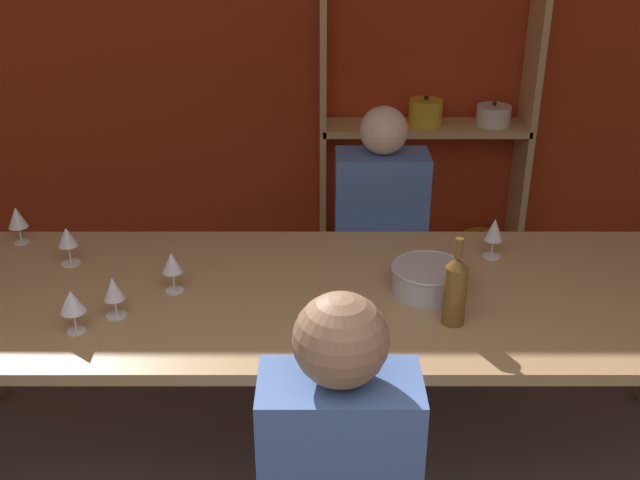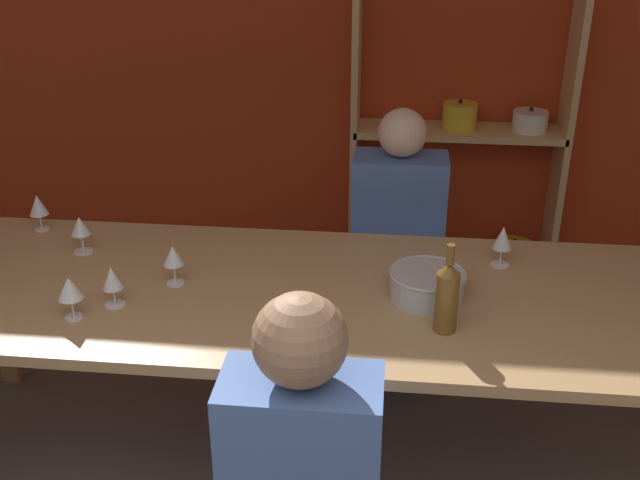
% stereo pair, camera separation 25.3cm
% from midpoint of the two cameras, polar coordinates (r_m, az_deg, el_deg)
% --- Properties ---
extents(wall_back_red, '(8.80, 0.06, 2.70)m').
position_cam_midpoint_polar(wall_back_red, '(4.30, 3.40, 15.93)').
color(wall_back_red, '#B23819').
rests_on(wall_back_red, ground_plane).
extents(shelf_unit, '(1.17, 0.30, 1.62)m').
position_cam_midpoint_polar(shelf_unit, '(4.32, 12.27, 5.02)').
color(shelf_unit, tan).
rests_on(shelf_unit, ground_plane).
extents(dining_table, '(3.06, 0.99, 0.77)m').
position_cam_midpoint_polar(dining_table, '(2.65, 2.51, -5.33)').
color(dining_table, tan).
rests_on(dining_table, ground_plane).
extents(mixing_bowl, '(0.26, 0.26, 0.10)m').
position_cam_midpoint_polar(mixing_bowl, '(2.60, 10.93, -3.33)').
color(mixing_bowl, '#B7BABC').
rests_on(mixing_bowl, dining_table).
extents(wine_bottle_dark, '(0.07, 0.07, 0.30)m').
position_cam_midpoint_polar(wine_bottle_dark, '(2.39, 12.66, -4.29)').
color(wine_bottle_dark, brown).
rests_on(wine_bottle_dark, dining_table).
extents(wine_glass_white_a, '(0.08, 0.08, 0.15)m').
position_cam_midpoint_polar(wine_glass_white_a, '(3.19, -18.60, 2.43)').
color(wine_glass_white_a, white).
rests_on(wine_glass_white_a, dining_table).
extents(wine_glass_empty_a, '(0.07, 0.07, 0.15)m').
position_cam_midpoint_polar(wine_glass_empty_a, '(2.95, -15.51, 0.90)').
color(wine_glass_empty_a, white).
rests_on(wine_glass_empty_a, dining_table).
extents(wine_glass_empty_b, '(0.07, 0.07, 0.16)m').
position_cam_midpoint_polar(wine_glass_empty_b, '(2.85, 16.24, 0.04)').
color(wine_glass_empty_b, white).
rests_on(wine_glass_empty_b, dining_table).
extents(wine_glass_red_a, '(0.07, 0.07, 0.14)m').
position_cam_midpoint_polar(wine_glass_red_a, '(2.55, -12.86, -3.02)').
color(wine_glass_red_a, white).
rests_on(wine_glass_red_a, dining_table).
extents(wine_glass_white_b, '(0.08, 0.08, 0.15)m').
position_cam_midpoint_polar(wine_glass_white_b, '(2.50, -15.82, -3.72)').
color(wine_glass_white_b, white).
rests_on(wine_glass_white_b, dining_table).
extents(wine_glass_empty_c, '(0.07, 0.07, 0.15)m').
position_cam_midpoint_polar(wine_glass_empty_c, '(2.64, -8.47, -1.32)').
color(wine_glass_empty_c, white).
rests_on(wine_glass_empty_c, dining_table).
extents(person_far_a, '(0.41, 0.51, 1.21)m').
position_cam_midpoint_polar(person_far_a, '(3.49, 7.86, -2.38)').
color(person_far_a, '#2D2D38').
rests_on(person_far_a, ground_plane).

